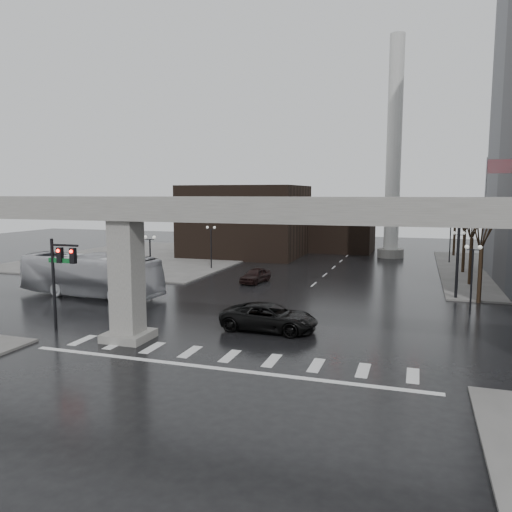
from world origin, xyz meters
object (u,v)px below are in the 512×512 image
(pickup_truck, at_px, (269,317))
(far_car, at_px, (255,275))
(signal_mast_arm, at_px, (411,229))
(city_bus, at_px, (91,275))

(pickup_truck, height_order, far_car, pickup_truck)
(signal_mast_arm, bearing_deg, far_car, 171.19)
(signal_mast_arm, relative_size, pickup_truck, 1.92)
(signal_mast_arm, distance_m, far_car, 15.78)
(pickup_truck, height_order, city_bus, city_bus)
(signal_mast_arm, bearing_deg, pickup_truck, -120.84)
(city_bus, bearing_deg, signal_mast_arm, -67.29)
(pickup_truck, relative_size, far_car, 1.47)
(pickup_truck, distance_m, city_bus, 18.83)
(pickup_truck, xyz_separation_m, far_car, (-6.32, 16.41, -0.14))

